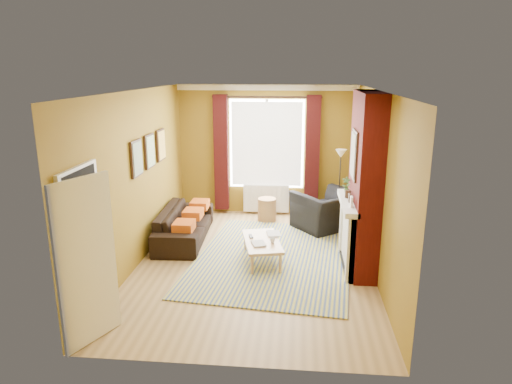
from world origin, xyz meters
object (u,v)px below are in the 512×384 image
wicker_stool (267,210)px  sofa (184,224)px  armchair (327,210)px  floor_lamp (340,165)px  coffee_table (262,243)px

wicker_stool → sofa: bearing=-140.2°
sofa → armchair: bearing=-75.1°
sofa → floor_lamp: size_ratio=1.33×
wicker_stool → floor_lamp: floor_lamp is taller
armchair → sofa: bearing=-20.8°
floor_lamp → coffee_table: bearing=-123.4°
coffee_table → wicker_stool: (-0.06, 2.12, -0.09)m
coffee_table → floor_lamp: (1.43, 2.16, 0.88)m
sofa → armchair: 2.83m
wicker_stool → floor_lamp: (1.49, 0.04, 0.98)m
coffee_table → wicker_stool: size_ratio=2.50×
wicker_stool → floor_lamp: bearing=1.7°
wicker_stool → floor_lamp: 1.78m
coffee_table → floor_lamp: floor_lamp is taller
sofa → floor_lamp: floor_lamp is taller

